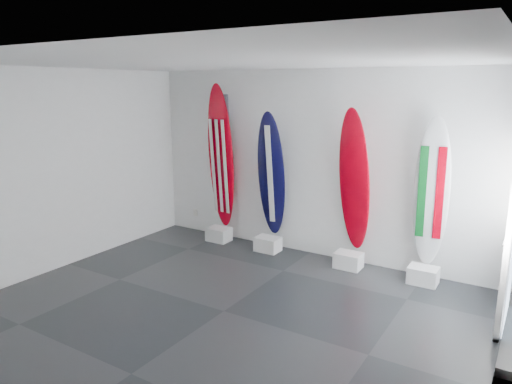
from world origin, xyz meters
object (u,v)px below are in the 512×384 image
Objects in this scene: surfboard_navy at (271,175)px; surfboard_swiss at (354,181)px; surfboard_usa at (221,157)px; surfboard_italy at (432,193)px.

surfboard_navy is 1.44m from surfboard_swiss.
surfboard_navy is 0.95× the size of surfboard_swiss.
surfboard_usa is at bearing 174.96° from surfboard_navy.
surfboard_usa reaches higher than surfboard_navy.
surfboard_usa reaches higher than surfboard_italy.
surfboard_italy is at bearing 6.87° from surfboard_usa.
surfboard_swiss is at bearing 175.10° from surfboard_italy.
surfboard_navy is at bearing 6.87° from surfboard_usa.
surfboard_italy is (3.57, 0.00, -0.21)m from surfboard_usa.
surfboard_swiss is 1.11m from surfboard_italy.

